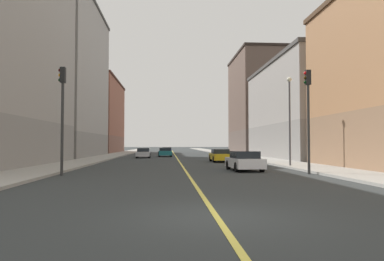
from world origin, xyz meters
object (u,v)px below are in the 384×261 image
at_px(building_left_mid, 306,111).
at_px(car_blue, 167,151).
at_px(traffic_light_left_near, 308,107).
at_px(traffic_light_right_near, 62,105).
at_px(building_right_distant, 94,116).
at_px(street_lamp_left_near, 290,111).
at_px(car_silver, 143,153).
at_px(car_yellow, 220,156).
at_px(car_white, 244,161).
at_px(car_teal, 165,152).
at_px(building_right_midblock, 61,80).
at_px(building_left_far, 262,104).

bearing_deg(building_left_mid, car_blue, 132.42).
relative_size(traffic_light_left_near, traffic_light_right_near, 1.01).
relative_size(building_left_mid, traffic_light_right_near, 3.52).
distance_m(building_right_distant, street_lamp_left_near, 52.82).
bearing_deg(car_silver, car_yellow, -52.26).
bearing_deg(building_right_distant, building_left_mid, -43.02).
bearing_deg(car_white, car_teal, 101.50).
height_order(car_white, car_yellow, car_white).
distance_m(building_right_distant, car_silver, 30.05).
bearing_deg(car_blue, car_silver, -100.80).
xyz_separation_m(building_right_distant, traffic_light_right_near, (8.86, -52.98, -3.35)).
relative_size(building_right_distant, traffic_light_left_near, 3.53).
bearing_deg(traffic_light_left_near, building_right_midblock, 127.56).
relative_size(car_silver, car_white, 0.97).
height_order(traffic_light_left_near, car_blue, traffic_light_left_near).
distance_m(building_right_distant, car_teal, 27.81).
distance_m(building_left_mid, car_yellow, 15.21).
relative_size(building_right_distant, traffic_light_right_near, 3.56).
height_order(building_left_far, car_blue, building_left_far).
xyz_separation_m(car_yellow, car_blue, (-5.44, 26.77, -0.00)).
relative_size(car_silver, car_yellow, 0.88).
bearing_deg(car_yellow, building_left_mid, 32.80).
xyz_separation_m(building_left_mid, car_yellow, (-11.97, -7.71, -5.36)).
bearing_deg(building_left_far, car_yellow, -112.62).
height_order(traffic_light_left_near, traffic_light_right_near, traffic_light_left_near).
xyz_separation_m(building_right_distant, car_white, (20.07, -49.92, -6.71)).
bearing_deg(building_left_far, traffic_light_left_near, -101.44).
xyz_separation_m(traffic_light_left_near, car_silver, (-11.54, 26.16, -3.42)).
height_order(traffic_light_left_near, car_white, traffic_light_left_near).
distance_m(traffic_light_right_near, car_silver, 26.54).
height_order(building_left_far, building_right_distant, building_left_far).
xyz_separation_m(building_left_mid, car_teal, (-17.66, 7.32, -5.35)).
relative_size(traffic_light_right_near, car_white, 1.50).
bearing_deg(car_white, car_yellow, 89.25).
bearing_deg(car_yellow, building_left_far, 67.38).
distance_m(building_left_far, car_blue, 19.46).
bearing_deg(building_right_midblock, building_left_far, 22.96).
relative_size(building_right_midblock, traffic_light_left_near, 3.45).
height_order(building_right_midblock, car_teal, building_right_midblock).
bearing_deg(building_right_distant, car_yellow, -61.82).
bearing_deg(building_left_far, car_blue, -173.60).
distance_m(building_right_distant, car_yellow, 43.36).
xyz_separation_m(building_left_far, street_lamp_left_near, (-7.88, -37.75, -4.77)).
relative_size(building_left_mid, car_white, 5.28).
relative_size(traffic_light_right_near, car_blue, 1.50).
bearing_deg(car_silver, car_white, -70.22).
bearing_deg(building_left_mid, car_white, -121.38).
height_order(building_left_far, building_right_midblock, building_right_midblock).
height_order(street_lamp_left_near, car_teal, street_lamp_left_near).
height_order(car_white, car_teal, car_white).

